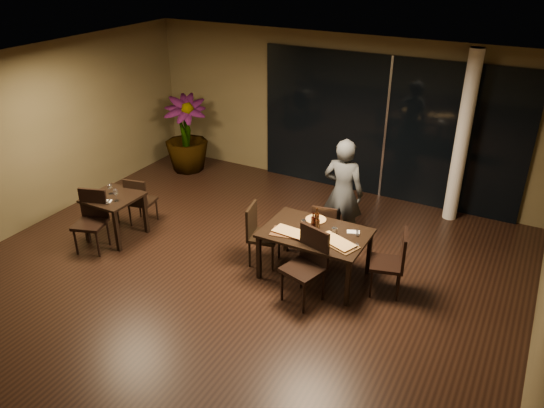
{
  "coord_description": "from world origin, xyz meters",
  "views": [
    {
      "loc": [
        3.58,
        -5.32,
        4.54
      ],
      "look_at": [
        0.31,
        0.77,
        1.05
      ],
      "focal_mm": 35.0,
      "sensor_mm": 36.0,
      "label": 1
    }
  ],
  "objects": [
    {
      "name": "tumbler_left",
      "position": [
        0.77,
        0.89,
        0.79
      ],
      "size": [
        0.07,
        0.07,
        0.09
      ],
      "primitive_type": "cylinder",
      "color": "white",
      "rests_on": "main_table"
    },
    {
      "name": "chair_main_right",
      "position": [
        2.13,
        0.94,
        0.55
      ],
      "size": [
        0.56,
        0.56,
        0.98
      ],
      "rotation": [
        0.0,
        0.0,
        -1.3
      ],
      "color": "black",
      "rests_on": "ground"
    },
    {
      "name": "pizza_board_left",
      "position": [
        0.72,
        0.58,
        0.76
      ],
      "size": [
        0.62,
        0.39,
        0.01
      ],
      "primitive_type": "cube",
      "rotation": [
        0.0,
        0.0,
        0.19
      ],
      "color": "#4A2C18",
      "rests_on": "main_table"
    },
    {
      "name": "chair_side_near",
      "position": [
        -2.47,
        -0.13,
        0.55
      ],
      "size": [
        0.58,
        0.58,
        0.99
      ],
      "rotation": [
        0.0,
        0.0,
        0.32
      ],
      "color": "black",
      "rests_on": "ground"
    },
    {
      "name": "column",
      "position": [
        2.4,
        3.65,
        1.5
      ],
      "size": [
        0.24,
        0.24,
        3.0
      ],
      "primitive_type": "cylinder",
      "color": "white",
      "rests_on": "ground"
    },
    {
      "name": "napkin_near",
      "position": [
        1.59,
        0.67,
        0.76
      ],
      "size": [
        0.18,
        0.11,
        0.01
      ],
      "primitive_type": "cube",
      "rotation": [
        0.0,
        0.0,
        0.04
      ],
      "color": "silver",
      "rests_on": "main_table"
    },
    {
      "name": "window_panel",
      "position": [
        1.0,
        3.96,
        1.35
      ],
      "size": [
        5.0,
        0.06,
        2.7
      ],
      "primitive_type": "cube",
      "color": "black",
      "rests_on": "ground"
    },
    {
      "name": "side_table",
      "position": [
        -2.4,
        0.3,
        0.62
      ],
      "size": [
        0.8,
        0.8,
        0.75
      ],
      "color": "black",
      "rests_on": "ground"
    },
    {
      "name": "wine_glass_a",
      "position": [
        -2.49,
        0.35,
        0.84
      ],
      "size": [
        0.08,
        0.08,
        0.17
      ],
      "primitive_type": null,
      "color": "white",
      "rests_on": "side_table"
    },
    {
      "name": "bottle_a",
      "position": [
        0.93,
        0.85,
        0.88
      ],
      "size": [
        0.06,
        0.06,
        0.27
      ],
      "primitive_type": null,
      "color": "black",
      "rests_on": "main_table"
    },
    {
      "name": "wine_glass_b",
      "position": [
        -2.23,
        0.21,
        0.85
      ],
      "size": [
        0.09,
        0.09,
        0.2
      ],
      "primitive_type": null,
      "color": "white",
      "rests_on": "side_table"
    },
    {
      "name": "wall_back",
      "position": [
        0.0,
        4.05,
        1.5
      ],
      "size": [
        8.0,
        0.1,
        3.0
      ],
      "primitive_type": "cube",
      "color": "brown",
      "rests_on": "ground"
    },
    {
      "name": "oblong_pizza_left",
      "position": [
        0.72,
        0.58,
        0.77
      ],
      "size": [
        0.52,
        0.27,
        0.02
      ],
      "primitive_type": null,
      "rotation": [
        0.0,
        0.0,
        -0.07
      ],
      "color": "maroon",
      "rests_on": "pizza_board_left"
    },
    {
      "name": "wall_left",
      "position": [
        -4.05,
        0.0,
        1.5
      ],
      "size": [
        0.1,
        8.0,
        3.0
      ],
      "primitive_type": "cube",
      "color": "brown",
      "rests_on": "ground"
    },
    {
      "name": "ground",
      "position": [
        0.0,
        0.0,
        0.0
      ],
      "size": [
        8.0,
        8.0,
        0.0
      ],
      "primitive_type": "plane",
      "color": "black",
      "rests_on": "ground"
    },
    {
      "name": "pizza_board_right",
      "position": [
        1.39,
        0.65,
        0.76
      ],
      "size": [
        0.69,
        0.51,
        0.01
      ],
      "primitive_type": "cube",
      "rotation": [
        0.0,
        0.0,
        -0.36
      ],
      "color": "#493017",
      "rests_on": "main_table"
    },
    {
      "name": "chair_main_left",
      "position": [
        0.09,
        0.75,
        0.54
      ],
      "size": [
        0.53,
        0.53,
        0.96
      ],
      "rotation": [
        0.0,
        0.0,
        1.78
      ],
      "color": "black",
      "rests_on": "ground"
    },
    {
      "name": "round_pizza",
      "position": [
        0.86,
        1.13,
        0.76
      ],
      "size": [
        0.3,
        0.3,
        0.01
      ],
      "primitive_type": "cylinder",
      "color": "red",
      "rests_on": "main_table"
    },
    {
      "name": "ceiling",
      "position": [
        0.0,
        0.0,
        3.02
      ],
      "size": [
        8.0,
        8.0,
        0.04
      ],
      "primitive_type": "cube",
      "color": "silver",
      "rests_on": "wall_back"
    },
    {
      "name": "chair_side_far",
      "position": [
        -2.31,
        0.8,
        0.5
      ],
      "size": [
        0.49,
        0.49,
        0.9
      ],
      "rotation": [
        0.0,
        0.0,
        3.34
      ],
      "color": "black",
      "rests_on": "ground"
    },
    {
      "name": "tumbler_right",
      "position": [
        1.26,
        0.87,
        0.8
      ],
      "size": [
        0.08,
        0.08,
        0.1
      ],
      "primitive_type": "cylinder",
      "color": "white",
      "rests_on": "main_table"
    },
    {
      "name": "bottle_c",
      "position": [
        0.97,
        0.91,
        0.91
      ],
      "size": [
        0.07,
        0.07,
        0.33
      ],
      "primitive_type": null,
      "color": "black",
      "rests_on": "main_table"
    },
    {
      "name": "napkin_far",
      "position": [
        1.49,
        1.04,
        0.76
      ],
      "size": [
        0.2,
        0.16,
        0.01
      ],
      "primitive_type": "cube",
      "rotation": [
        0.0,
        0.0,
        0.36
      ],
      "color": "white",
      "rests_on": "main_table"
    },
    {
      "name": "side_napkin",
      "position": [
        -2.36,
        0.1,
        0.76
      ],
      "size": [
        0.21,
        0.17,
        0.01
      ],
      "primitive_type": "cube",
      "rotation": [
        0.0,
        0.0,
        0.43
      ],
      "color": "silver",
      "rests_on": "side_table"
    },
    {
      "name": "diner",
      "position": [
        0.98,
        1.91,
        0.9
      ],
      "size": [
        0.62,
        0.42,
        1.8
      ],
      "primitive_type": "imported",
      "rotation": [
        0.0,
        0.0,
        3.17
      ],
      "color": "#313436",
      "rests_on": "ground"
    },
    {
      "name": "chair_main_far",
      "position": [
        0.87,
        1.49,
        0.48
      ],
      "size": [
        0.45,
        0.45,
        0.85
      ],
      "rotation": [
        0.0,
        0.0,
        3.29
      ],
      "color": "black",
      "rests_on": "ground"
    },
    {
      "name": "bottle_b",
      "position": [
        1.03,
        0.79,
        0.89
      ],
      "size": [
        0.06,
        0.06,
        0.28
      ],
      "primitive_type": null,
      "color": "black",
      "rests_on": "main_table"
    },
    {
      "name": "potted_plant",
      "position": [
        -3.08,
        3.22,
        0.81
      ],
      "size": [
        1.24,
        1.24,
        1.62
      ],
      "primitive_type": "imported",
      "rotation": [
        0.0,
        0.0,
        0.66
      ],
      "color": "#1B4D19",
      "rests_on": "ground"
    },
    {
      "name": "main_table",
      "position": [
        1.0,
        0.8,
        0.68
      ],
      "size": [
        1.5,
        1.0,
        0.75
      ],
      "color": "black",
      "rests_on": "ground"
    },
    {
      "name": "chair_main_near",
      "position": [
        1.13,
        0.27,
        0.59
      ],
      "size": [
        0.61,
        0.61,
        1.06
      ],
      "rotation": [
        0.0,
        0.0,
        -0.28
      ],
      "color": "black",
      "rests_on": "ground"
    },
    {
      "name": "oblong_pizza_right",
      "position": [
        1.39,
        0.65,
        0.77
      ],
      "size": [
        0.57,
        0.41,
        0.02
      ],
      "primitive_type": null,
      "rotation": [
        0.0,
        0.0,
        -0.38
      ],
      "color": "maroon",
      "rests_on": "pizza_board_right"
    }
  ]
}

